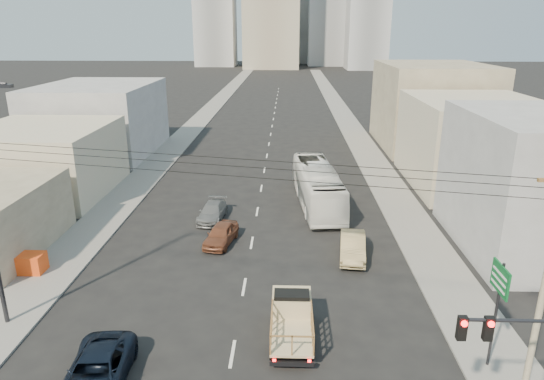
# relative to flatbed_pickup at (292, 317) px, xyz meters

# --- Properties ---
(sidewalk_left) EXTENTS (3.50, 180.00, 0.12)m
(sidewalk_left) POSITION_rel_flatbed_pickup_xyz_m (-14.43, 66.66, -1.03)
(sidewalk_left) COLOR slate
(sidewalk_left) RESTS_ON ground
(sidewalk_right) EXTENTS (3.50, 180.00, 0.12)m
(sidewalk_right) POSITION_rel_flatbed_pickup_xyz_m (9.07, 66.66, -1.03)
(sidewalk_right) COLOR slate
(sidewalk_right) RESTS_ON ground
(lane_dashes) EXTENTS (0.15, 104.00, 0.01)m
(lane_dashes) POSITION_rel_flatbed_pickup_xyz_m (-2.68, 49.66, -1.09)
(lane_dashes) COLOR silver
(lane_dashes) RESTS_ON ground
(flatbed_pickup) EXTENTS (1.95, 4.41, 1.90)m
(flatbed_pickup) POSITION_rel_flatbed_pickup_xyz_m (0.00, 0.00, 0.00)
(flatbed_pickup) COLOR tan
(flatbed_pickup) RESTS_ON ground
(navy_pickup) EXTENTS (2.78, 5.35, 1.44)m
(navy_pickup) POSITION_rel_flatbed_pickup_xyz_m (-7.96, -3.69, -0.37)
(navy_pickup) COLOR black
(navy_pickup) RESTS_ON ground
(city_bus) EXTENTS (3.97, 12.18, 3.33)m
(city_bus) POSITION_rel_flatbed_pickup_xyz_m (2.21, 18.35, 0.57)
(city_bus) COLOR white
(city_bus) RESTS_ON ground
(sedan_brown) EXTENTS (2.36, 4.24, 1.36)m
(sedan_brown) POSITION_rel_flatbed_pickup_xyz_m (-4.76, 10.50, -0.41)
(sedan_brown) COLOR brown
(sedan_brown) RESTS_ON ground
(sedan_tan) EXTENTS (2.03, 4.61, 1.47)m
(sedan_tan) POSITION_rel_flatbed_pickup_xyz_m (3.96, 8.71, -0.36)
(sedan_tan) COLOR tan
(sedan_tan) RESTS_ON ground
(sedan_grey) EXTENTS (2.08, 4.46, 1.26)m
(sedan_grey) POSITION_rel_flatbed_pickup_xyz_m (-6.02, 14.86, -0.46)
(sedan_grey) COLOR slate
(sedan_grey) RESTS_ON ground
(traffic_signal) EXTENTS (3.23, 0.35, 6.00)m
(traffic_signal) POSITION_rel_flatbed_pickup_xyz_m (7.09, -6.84, 2.98)
(traffic_signal) COLOR #2D2D33
(traffic_signal) RESTS_ON ground
(green_sign) EXTENTS (0.18, 1.60, 5.00)m
(green_sign) POSITION_rel_flatbed_pickup_xyz_m (8.48, -1.84, 2.65)
(green_sign) COLOR #2D2D33
(green_sign) RESTS_ON ground
(utility_pole) EXTENTS (1.80, 0.24, 10.00)m
(utility_pole) POSITION_rel_flatbed_pickup_xyz_m (8.82, -4.34, 4.09)
(utility_pole) COLOR gray
(utility_pole) RESTS_ON ground
(overhead_wires) EXTENTS (23.01, 5.02, 0.72)m
(overhead_wires) POSITION_rel_flatbed_pickup_xyz_m (-2.68, -1.84, 7.87)
(overhead_wires) COLOR black
(overhead_wires) RESTS_ON ground
(crate_stack) EXTENTS (1.80, 1.20, 1.14)m
(crate_stack) POSITION_rel_flatbed_pickup_xyz_m (-15.68, 5.83, -0.40)
(crate_stack) COLOR #F34B16
(crate_stack) RESTS_ON sidewalk_left
(bldg_right_near) EXTENTS (10.00, 12.00, 9.00)m
(bldg_right_near) POSITION_rel_flatbed_pickup_xyz_m (16.32, 10.66, 3.41)
(bldg_right_near) COLOR #939396
(bldg_right_near) RESTS_ON ground
(bldg_right_mid) EXTENTS (11.00, 14.00, 8.00)m
(bldg_right_mid) POSITION_rel_flatbed_pickup_xyz_m (16.82, 24.66, 2.91)
(bldg_right_mid) COLOR beige
(bldg_right_mid) RESTS_ON ground
(bldg_right_far) EXTENTS (12.00, 16.00, 10.00)m
(bldg_right_far) POSITION_rel_flatbed_pickup_xyz_m (17.32, 40.66, 3.91)
(bldg_right_far) COLOR gray
(bldg_right_far) RESTS_ON ground
(bldg_left_mid) EXTENTS (11.00, 12.00, 6.00)m
(bldg_left_mid) POSITION_rel_flatbed_pickup_xyz_m (-21.68, 20.66, 1.91)
(bldg_left_mid) COLOR beige
(bldg_left_mid) RESTS_ON ground
(bldg_left_far) EXTENTS (12.00, 16.00, 8.00)m
(bldg_left_far) POSITION_rel_flatbed_pickup_xyz_m (-22.18, 35.66, 2.91)
(bldg_left_far) COLOR #939396
(bldg_left_far) RESTS_ON ground
(midrise_ne) EXTENTS (16.00, 16.00, 40.00)m
(midrise_ne) POSITION_rel_flatbed_pickup_xyz_m (15.32, 181.66, 18.91)
(midrise_ne) COLOR gray
(midrise_ne) RESTS_ON ground
(midrise_nw) EXTENTS (15.00, 15.00, 34.00)m
(midrise_nw) POSITION_rel_flatbed_pickup_xyz_m (-28.68, 176.66, 15.91)
(midrise_nw) COLOR gray
(midrise_nw) RESTS_ON ground
(midrise_back) EXTENTS (18.00, 18.00, 44.00)m
(midrise_back) POSITION_rel_flatbed_pickup_xyz_m (3.32, 196.66, 20.91)
(midrise_back) COLOR #939396
(midrise_back) RESTS_ON ground
(midrise_east) EXTENTS (14.00, 14.00, 28.00)m
(midrise_east) POSITION_rel_flatbed_pickup_xyz_m (27.32, 161.66, 12.91)
(midrise_east) COLOR gray
(midrise_east) RESTS_ON ground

